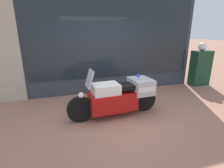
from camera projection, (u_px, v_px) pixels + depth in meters
ground_plane at (120, 115)px, 4.48m from camera, size 60.00×60.00×0.00m
shop_building at (87, 37)px, 5.63m from camera, size 6.76×0.55×3.68m
window_display at (112, 77)px, 6.31m from camera, size 5.35×0.30×1.92m
paramedic_motorcycle at (119, 96)px, 4.35m from camera, size 2.33×0.69×1.23m
utility_cabinet at (200, 68)px, 6.75m from camera, size 0.72×0.40×1.33m
white_helmet at (202, 47)px, 6.50m from camera, size 0.30×0.30×0.30m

